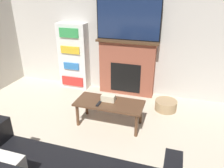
% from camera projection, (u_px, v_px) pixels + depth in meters
% --- Properties ---
extents(wall_back, '(6.67, 0.06, 2.70)m').
position_uv_depth(wall_back, '(137.00, 28.00, 4.22)').
color(wall_back, beige).
rests_on(wall_back, ground_plane).
extents(fireplace, '(1.22, 0.28, 1.14)m').
position_uv_depth(fireplace, '(127.00, 67.00, 4.45)').
color(fireplace, brown).
rests_on(fireplace, ground_plane).
extents(tv, '(1.23, 0.03, 0.76)m').
position_uv_depth(tv, '(128.00, 20.00, 4.05)').
color(tv, black).
rests_on(tv, fireplace).
extents(coffee_table, '(1.08, 0.48, 0.41)m').
position_uv_depth(coffee_table, '(109.00, 105.00, 3.47)').
color(coffee_table, brown).
rests_on(coffee_table, ground_plane).
extents(tissue_box, '(0.22, 0.12, 0.10)m').
position_uv_depth(tissue_box, '(108.00, 98.00, 3.47)').
color(tissue_box, beige).
rests_on(tissue_box, coffee_table).
extents(remote_control, '(0.04, 0.15, 0.02)m').
position_uv_depth(remote_control, '(99.00, 104.00, 3.39)').
color(remote_control, black).
rests_on(remote_control, coffee_table).
extents(bookshelf, '(0.63, 0.29, 1.41)m').
position_uv_depth(bookshelf, '(74.00, 56.00, 4.70)').
color(bookshelf, white).
rests_on(bookshelf, ground_plane).
extents(storage_basket, '(0.39, 0.39, 0.18)m').
position_uv_depth(storage_basket, '(166.00, 105.00, 4.00)').
color(storage_basket, tan).
rests_on(storage_basket, ground_plane).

